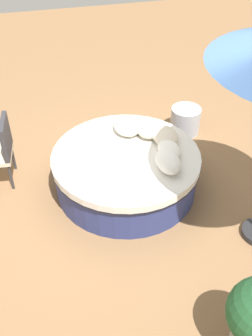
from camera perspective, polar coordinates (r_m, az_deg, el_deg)
ground_plane at (r=5.60m, az=-0.00°, el=-2.74°), size 16.00×16.00×0.00m
round_bed at (r=5.41m, az=-0.00°, el=-0.41°), size 1.99×1.99×0.58m
throw_pillow_0 at (r=4.97m, az=6.08°, el=0.90°), size 0.47×0.30×0.21m
throw_pillow_1 at (r=5.22m, az=6.20°, el=2.70°), size 0.41×0.28×0.16m
throw_pillow_2 at (r=5.45m, az=5.59°, el=4.66°), size 0.48×0.35×0.18m
throw_pillow_3 at (r=5.56m, az=2.96°, el=5.84°), size 0.48×0.31×0.22m
throw_pillow_4 at (r=5.61m, az=0.19°, el=6.05°), size 0.47×0.37×0.19m
side_table at (r=6.65m, az=8.54°, el=6.80°), size 0.49×0.49×0.44m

